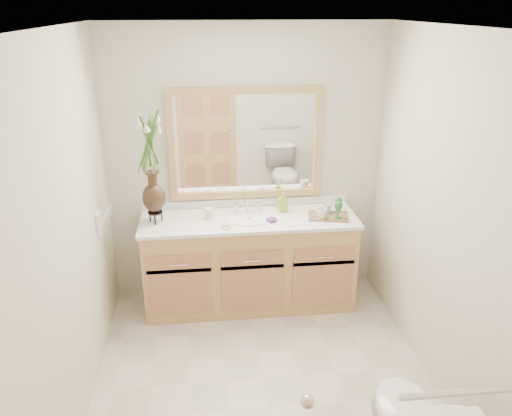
{
  "coord_description": "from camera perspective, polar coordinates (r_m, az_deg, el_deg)",
  "views": [
    {
      "loc": [
        -0.37,
        -2.86,
        2.51
      ],
      "look_at": [
        0.02,
        0.65,
        1.07
      ],
      "focal_mm": 35.0,
      "sensor_mm": 36.0,
      "label": 1
    }
  ],
  "objects": [
    {
      "name": "switch_plate",
      "position": [
        4.02,
        -17.54,
        -1.29
      ],
      "size": [
        0.02,
        0.12,
        0.12
      ],
      "primitive_type": "cube",
      "color": "white",
      "rests_on": "wall_left"
    },
    {
      "name": "wall_front",
      "position": [
        2.07,
        5.67,
        -17.29
      ],
      "size": [
        2.4,
        0.02,
        2.4
      ],
      "primitive_type": "cube",
      "color": "silver",
      "rests_on": "floor"
    },
    {
      "name": "wall_back",
      "position": [
        4.37,
        -1.19,
        4.78
      ],
      "size": [
        2.4,
        0.02,
        2.4
      ],
      "primitive_type": "cube",
      "color": "silver",
      "rests_on": "floor"
    },
    {
      "name": "vanity",
      "position": [
        4.43,
        -0.77,
        -6.27
      ],
      "size": [
        1.8,
        0.55,
        0.8
      ],
      "color": "tan",
      "rests_on": "floor"
    },
    {
      "name": "goblet_back",
      "position": [
        4.36,
        9.44,
        0.7
      ],
      "size": [
        0.06,
        0.06,
        0.13
      ],
      "color": "#22672E",
      "rests_on": "tray"
    },
    {
      "name": "wall_left",
      "position": [
        3.25,
        -20.56,
        -3.09
      ],
      "size": [
        0.02,
        2.6,
        2.4
      ],
      "primitive_type": "cube",
      "color": "silver",
      "rests_on": "floor"
    },
    {
      "name": "tray",
      "position": [
        4.3,
        8.24,
        -0.91
      ],
      "size": [
        0.37,
        0.28,
        0.02
      ],
      "primitive_type": "cube",
      "rotation": [
        0.0,
        0.0,
        -0.19
      ],
      "color": "brown",
      "rests_on": "counter"
    },
    {
      "name": "mug_left",
      "position": [
        4.22,
        7.52,
        -0.56
      ],
      "size": [
        0.11,
        0.11,
        0.09
      ],
      "primitive_type": "imported",
      "rotation": [
        0.0,
        0.0,
        -0.29
      ],
      "color": "silver",
      "rests_on": "tray"
    },
    {
      "name": "counter",
      "position": [
        4.24,
        -0.8,
        -1.34
      ],
      "size": [
        1.84,
        0.57,
        0.03
      ],
      "primitive_type": "cube",
      "color": "white",
      "rests_on": "vanity"
    },
    {
      "name": "mug_right",
      "position": [
        4.33,
        8.12,
        0.03
      ],
      "size": [
        0.12,
        0.12,
        0.09
      ],
      "primitive_type": "imported",
      "rotation": [
        0.0,
        0.0,
        0.61
      ],
      "color": "silver",
      "rests_on": "tray"
    },
    {
      "name": "flower_vase",
      "position": [
        4.04,
        -12.02,
        6.49
      ],
      "size": [
        0.22,
        0.22,
        0.91
      ],
      "rotation": [
        0.0,
        0.0,
        -0.33
      ],
      "color": "black",
      "rests_on": "counter"
    },
    {
      "name": "soap_dish",
      "position": [
        4.06,
        -3.39,
        -2.09
      ],
      "size": [
        0.1,
        0.1,
        0.03
      ],
      "color": "silver",
      "rests_on": "counter"
    },
    {
      "name": "grab_bar",
      "position": [
        2.47,
        22.28,
        -18.97
      ],
      "size": [
        0.55,
        0.03,
        0.03
      ],
      "primitive_type": "cylinder",
      "rotation": [
        0.0,
        1.57,
        0.0
      ],
      "color": "silver",
      "rests_on": "wall_front"
    },
    {
      "name": "purple_dish",
      "position": [
        4.17,
        1.8,
        -1.32
      ],
      "size": [
        0.11,
        0.1,
        0.03
      ],
      "primitive_type": "ellipsoid",
      "rotation": [
        0.0,
        0.0,
        0.26
      ],
      "color": "#5D2878",
      "rests_on": "counter"
    },
    {
      "name": "wall_right",
      "position": [
        3.51,
        20.76,
        -1.23
      ],
      "size": [
        0.02,
        2.6,
        2.4
      ],
      "primitive_type": "cube",
      "color": "silver",
      "rests_on": "floor"
    },
    {
      "name": "goblet_front",
      "position": [
        4.21,
        9.4,
        0.15
      ],
      "size": [
        0.07,
        0.07,
        0.16
      ],
      "color": "#22672E",
      "rests_on": "tray"
    },
    {
      "name": "ceiling",
      "position": [
        2.88,
        1.11,
        19.99
      ],
      "size": [
        2.4,
        2.6,
        0.02
      ],
      "primitive_type": "cube",
      "color": "white",
      "rests_on": "wall_back"
    },
    {
      "name": "tumbler",
      "position": [
        4.23,
        -5.39,
        -0.63
      ],
      "size": [
        0.07,
        0.07,
        0.09
      ],
      "primitive_type": "cylinder",
      "color": "silver",
      "rests_on": "counter"
    },
    {
      "name": "soap_bottle",
      "position": [
        4.36,
        3.06,
        0.63
      ],
      "size": [
        0.09,
        0.09,
        0.16
      ],
      "primitive_type": "imported",
      "rotation": [
        0.0,
        0.0,
        0.23
      ],
      "color": "#94C32D",
      "rests_on": "counter"
    },
    {
      "name": "floor",
      "position": [
        3.82,
        0.83,
        -18.86
      ],
      "size": [
        2.6,
        2.6,
        0.0
      ],
      "primitive_type": "plane",
      "color": "beige",
      "rests_on": "ground"
    },
    {
      "name": "sink",
      "position": [
        4.24,
        -0.77,
        -1.92
      ],
      "size": [
        0.38,
        0.34,
        0.23
      ],
      "color": "white",
      "rests_on": "counter"
    },
    {
      "name": "mirror",
      "position": [
        4.3,
        -1.19,
        7.3
      ],
      "size": [
        1.32,
        0.04,
        0.97
      ],
      "color": "white",
      "rests_on": "wall_back"
    },
    {
      "name": "door",
      "position": [
        2.18,
        -2.95,
        -21.69
      ],
      "size": [
        0.8,
        0.03,
        2.0
      ],
      "primitive_type": "cube",
      "color": "tan",
      "rests_on": "floor"
    }
  ]
}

